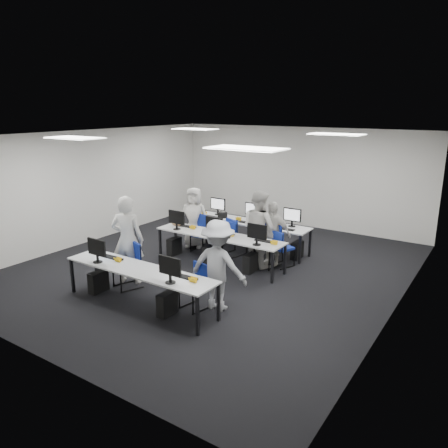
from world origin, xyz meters
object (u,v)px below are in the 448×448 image
Objects in this scene: chair_2 at (201,241)px; photographer at (218,265)px; student_1 at (259,228)px; student_2 at (194,218)px; desk_front at (139,271)px; chair_4 at (268,253)px; desk_mid at (219,237)px; chair_6 at (235,244)px; chair_1 at (195,295)px; chair_0 at (128,273)px; chair_3 at (225,246)px; student_3 at (272,233)px; chair_5 at (206,236)px; student_0 at (128,240)px; chair_7 at (282,255)px.

chair_2 is 3.40m from photographer.
student_1 is 2.09m from student_2.
desk_front is 3.62m from student_2.
chair_4 reaches higher than desk_front.
desk_mid is 3.67× the size of chair_6.
chair_2 is (-1.87, 2.72, -0.00)m from chair_1.
chair_0 is 2.96m from student_2.
chair_4 is 2.55m from photographer.
student_2 is at bearing 147.04° from chair_2.
chair_3 is at bearing 107.63° from desk_mid.
chair_1 is 1.02× the size of chair_2.
student_3 is at bearing -91.40° from photographer.
chair_6 is (0.88, 0.24, 0.02)m from chair_2.
chair_5 is (-2.05, 0.37, -0.02)m from chair_4.
photographer is (2.09, 0.20, 0.55)m from chair_0.
desk_front is 3.35m from chair_4.
chair_2 is 0.88× the size of chair_3.
student_1 is at bearing -154.42° from chair_4.
desk_mid is 1.21m from chair_2.
chair_6 reaches higher than chair_2.
chair_3 is 2.65m from student_0.
chair_0 is at bearing -1.71° from photographer.
chair_7 reaches higher than chair_1.
chair_0 is 3.23m from chair_4.
desk_mid is at bearing -50.51° from student_2.
chair_5 is 0.58m from student_2.
chair_5 is 2.14m from student_3.
chair_1 is 0.55× the size of student_3.
chair_6 is 3.11m from photographer.
chair_5 is at bearing 100.55° from chair_2.
desk_front is at bearing -141.76° from chair_1.
chair_0 is 0.55× the size of photographer.
student_2 reaches higher than chair_2.
desk_front is at bearing -91.77° from chair_7.
photographer reaches higher than chair_6.
chair_1 is 0.72m from photographer.
chair_7 is (1.26, 0.74, -0.41)m from desk_mid.
chair_2 is at bearing -163.92° from chair_3.
student_1 is at bearing -12.49° from chair_6.
student_0 is (-0.98, 0.69, 0.25)m from desk_front.
student_3 reaches higher than chair_2.
desk_mid is 3.32× the size of chair_4.
chair_7 is at bearing 69.29° from desk_front.
photographer is at bearing -93.02° from student_3.
chair_7 is 3.53m from student_0.
student_2 is at bearing -53.37° from photographer.
chair_3 reaches higher than chair_7.
desk_front is at bearing -115.88° from student_3.
student_0 is (-0.90, -2.74, 0.66)m from chair_6.
chair_7 is (1.34, -0.10, -0.00)m from chair_6.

